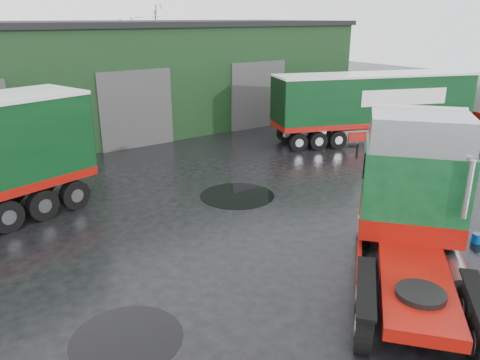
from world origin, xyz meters
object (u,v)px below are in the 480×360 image
at_px(hero_tractor, 419,216).
at_px(tree_back_b, 145,51).
at_px(warehouse, 94,75).
at_px(wash_bucket, 477,238).
at_px(lorry_right, 373,108).

height_order(hero_tractor, tree_back_b, tree_back_b).
bearing_deg(warehouse, hero_tractor, -90.97).
relative_size(warehouse, hero_tractor, 4.72).
height_order(warehouse, wash_bucket, warehouse).
distance_m(hero_tractor, wash_bucket, 4.59).
height_order(warehouse, tree_back_b, tree_back_b).
distance_m(lorry_right, tree_back_b, 22.68).
relative_size(hero_tractor, lorry_right, 0.48).
xyz_separation_m(warehouse, lorry_right, (10.96, -12.40, -1.29)).
bearing_deg(wash_bucket, warehouse, 99.38).
relative_size(hero_tractor, wash_bucket, 21.64).
relative_size(warehouse, wash_bucket, 102.19).
bearing_deg(tree_back_b, lorry_right, -82.47).
distance_m(warehouse, hero_tractor, 23.03).
relative_size(warehouse, tree_back_b, 4.32).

